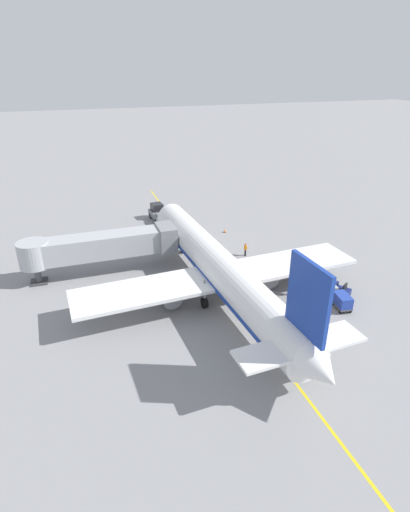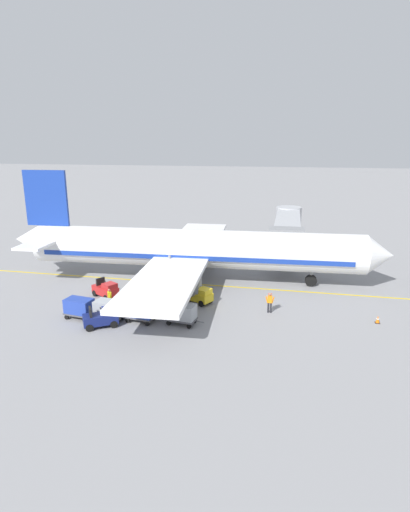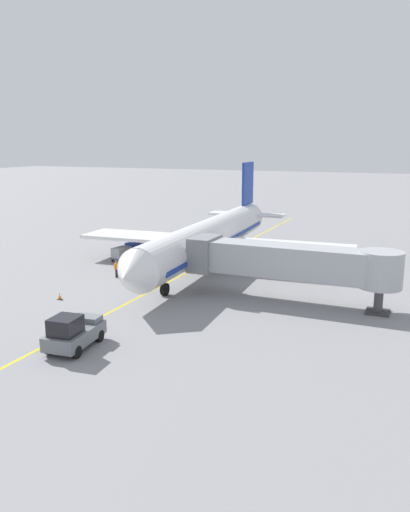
% 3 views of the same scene
% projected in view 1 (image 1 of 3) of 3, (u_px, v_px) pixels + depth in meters
% --- Properties ---
extents(ground_plane, '(400.00, 400.00, 0.00)m').
position_uv_depth(ground_plane, '(227.00, 292.00, 43.57)').
color(ground_plane, gray).
extents(gate_lead_in_line, '(0.24, 80.00, 0.01)m').
position_uv_depth(gate_lead_in_line, '(227.00, 292.00, 43.57)').
color(gate_lead_in_line, gold).
rests_on(gate_lead_in_line, ground).
extents(parked_airliner, '(30.26, 37.34, 10.63)m').
position_uv_depth(parked_airliner, '(219.00, 268.00, 41.62)').
color(parked_airliner, white).
rests_on(parked_airliner, ground).
extents(jet_bridge, '(17.45, 3.50, 4.98)m').
position_uv_depth(jet_bridge, '(100.00, 246.00, 45.96)').
color(jet_bridge, '#A8AAAF').
rests_on(jet_bridge, ground).
extents(pushback_tractor, '(2.67, 4.61, 2.40)m').
position_uv_depth(pushback_tractor, '(159.00, 213.00, 63.03)').
color(pushback_tractor, slate).
rests_on(pushback_tractor, ground).
extents(baggage_tug_lead, '(2.35, 2.75, 1.62)m').
position_uv_depth(baggage_tug_lead, '(337.00, 289.00, 42.60)').
color(baggage_tug_lead, navy).
rests_on(baggage_tug_lead, ground).
extents(baggage_tug_trailing, '(2.30, 2.76, 1.62)m').
position_uv_depth(baggage_tug_trailing, '(301.00, 310.00, 38.98)').
color(baggage_tug_trailing, '#B21E1E').
rests_on(baggage_tug_trailing, ground).
extents(baggage_tug_spare, '(2.24, 2.77, 1.62)m').
position_uv_depth(baggage_tug_spare, '(260.00, 273.00, 45.98)').
color(baggage_tug_spare, gold).
rests_on(baggage_tug_spare, ground).
extents(baggage_cart_front, '(1.60, 2.97, 1.58)m').
position_uv_depth(baggage_cart_front, '(296.00, 266.00, 46.88)').
color(baggage_cart_front, '#4C4C51').
rests_on(baggage_cart_front, ground).
extents(baggage_cart_second_in_train, '(1.60, 2.97, 1.58)m').
position_uv_depth(baggage_cart_second_in_train, '(312.00, 279.00, 44.23)').
color(baggage_cart_second_in_train, '#4C4C51').
rests_on(baggage_cart_second_in_train, ground).
extents(baggage_cart_third_in_train, '(1.60, 2.97, 1.58)m').
position_uv_depth(baggage_cart_third_in_train, '(328.00, 289.00, 42.22)').
color(baggage_cart_third_in_train, '#4C4C51').
rests_on(baggage_cart_third_in_train, ground).
extents(baggage_cart_tail_end, '(1.60, 2.97, 1.58)m').
position_uv_depth(baggage_cart_tail_end, '(342.00, 300.00, 40.16)').
color(baggage_cart_tail_end, '#4C4C51').
rests_on(baggage_cart_tail_end, ground).
extents(ground_crew_wing_walker, '(0.62, 0.52, 1.69)m').
position_uv_depth(ground_crew_wing_walker, '(314.00, 297.00, 40.75)').
color(ground_crew_wing_walker, '#232328').
rests_on(ground_crew_wing_walker, ground).
extents(ground_crew_loader, '(0.24, 0.72, 1.69)m').
position_uv_depth(ground_crew_loader, '(245.00, 249.00, 51.29)').
color(ground_crew_loader, '#232328').
rests_on(ground_crew_loader, ground).
extents(ground_crew_marshaller, '(0.40, 0.69, 1.69)m').
position_uv_depth(ground_crew_marshaller, '(293.00, 287.00, 42.56)').
color(ground_crew_marshaller, '#232328').
rests_on(ground_crew_marshaller, ground).
extents(safety_cone_nose_left, '(0.36, 0.36, 0.59)m').
position_uv_depth(safety_cone_nose_left, '(225.00, 231.00, 58.65)').
color(safety_cone_nose_left, black).
rests_on(safety_cone_nose_left, ground).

